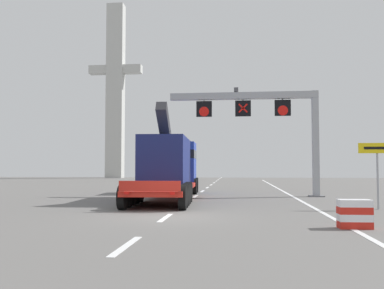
% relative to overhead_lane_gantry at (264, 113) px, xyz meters
% --- Properties ---
extents(ground, '(112.00, 112.00, 0.00)m').
position_rel_overhead_lane_gantry_xyz_m(ground, '(-4.46, -11.48, -5.41)').
color(ground, slate).
extents(lane_markings, '(0.20, 63.95, 0.01)m').
position_rel_overhead_lane_gantry_xyz_m(lane_markings, '(-4.50, 13.19, -5.40)').
color(lane_markings, silver).
rests_on(lane_markings, ground).
extents(edge_line_right, '(0.20, 63.00, 0.01)m').
position_rel_overhead_lane_gantry_xyz_m(edge_line_right, '(1.74, 0.52, -5.40)').
color(edge_line_right, silver).
rests_on(edge_line_right, ground).
extents(overhead_lane_gantry, '(9.91, 0.90, 7.13)m').
position_rel_overhead_lane_gantry_xyz_m(overhead_lane_gantry, '(0.00, 0.00, 0.00)').
color(overhead_lane_gantry, '#9EA0A5').
rests_on(overhead_lane_gantry, ground).
extents(heavy_haul_truck_red, '(3.61, 14.16, 5.30)m').
position_rel_overhead_lane_gantry_xyz_m(heavy_haul_truck_red, '(-5.90, -1.80, -3.42)').
color(heavy_haul_truck_red, red).
rests_on(heavy_haul_truck_red, ground).
extents(exit_sign_yellow, '(1.68, 0.15, 3.00)m').
position_rel_overhead_lane_gantry_xyz_m(exit_sign_yellow, '(4.53, -7.83, -3.12)').
color(exit_sign_yellow, '#9EA0A5').
rests_on(exit_sign_yellow, ground).
extents(crash_barrier_striped, '(1.01, 0.53, 0.90)m').
position_rel_overhead_lane_gantry_xyz_m(crash_barrier_striped, '(1.85, -13.90, -4.96)').
color(crash_barrier_striped, red).
rests_on(crash_barrier_striped, ground).
extents(bridge_pylon_distant, '(9.00, 2.00, 29.59)m').
position_rel_overhead_lane_gantry_xyz_m(bridge_pylon_distant, '(-22.25, 40.73, 9.77)').
color(bridge_pylon_distant, '#B7B7B2').
rests_on(bridge_pylon_distant, ground).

